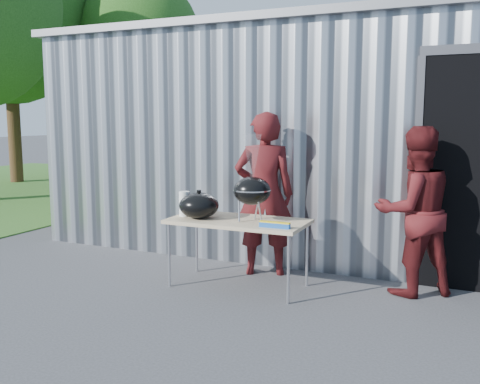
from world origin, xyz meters
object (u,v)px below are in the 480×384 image
at_px(kettle_grill, 252,182).
at_px(person_cook, 264,194).
at_px(folding_table, 238,223).
at_px(person_bystander, 414,211).

relative_size(kettle_grill, person_cook, 0.48).
distance_m(kettle_grill, person_cook, 0.65).
relative_size(folding_table, person_cook, 0.78).
distance_m(kettle_grill, person_bystander, 1.72).
relative_size(folding_table, person_bystander, 0.85).
distance_m(folding_table, person_bystander, 1.86).
height_order(folding_table, person_bystander, person_bystander).
bearing_deg(person_cook, person_bystander, 156.48).
distance_m(folding_table, person_cook, 0.64).
bearing_deg(folding_table, person_cook, 82.53).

